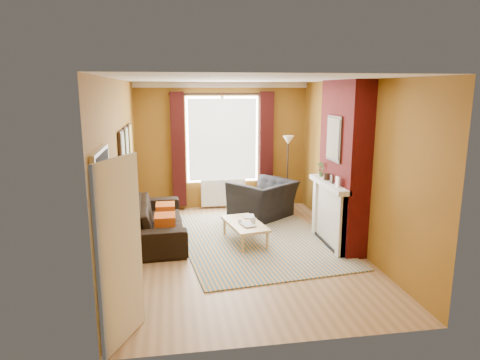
{
  "coord_description": "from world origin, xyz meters",
  "views": [
    {
      "loc": [
        -1.12,
        -6.7,
        2.65
      ],
      "look_at": [
        0.0,
        0.25,
        1.15
      ],
      "focal_mm": 32.0,
      "sensor_mm": 36.0,
      "label": 1
    }
  ],
  "objects_px": {
    "wicker_stool": "(254,201)",
    "floor_lamp": "(288,152)",
    "sofa": "(157,220)",
    "armchair": "(263,200)",
    "coffee_table": "(245,225)"
  },
  "relations": [
    {
      "from": "wicker_stool",
      "to": "floor_lamp",
      "type": "distance_m",
      "value": 1.3
    },
    {
      "from": "sofa",
      "to": "floor_lamp",
      "type": "distance_m",
      "value": 3.26
    },
    {
      "from": "armchair",
      "to": "sofa",
      "type": "bearing_deg",
      "value": -13.87
    },
    {
      "from": "coffee_table",
      "to": "floor_lamp",
      "type": "xyz_separation_m",
      "value": [
        1.27,
        1.86,
        0.99
      ]
    },
    {
      "from": "floor_lamp",
      "to": "sofa",
      "type": "bearing_deg",
      "value": -153.64
    },
    {
      "from": "wicker_stool",
      "to": "floor_lamp",
      "type": "xyz_separation_m",
      "value": [
        0.73,
        -0.02,
        1.07
      ]
    },
    {
      "from": "armchair",
      "to": "floor_lamp",
      "type": "xyz_separation_m",
      "value": [
        0.64,
        0.46,
        0.92
      ]
    },
    {
      "from": "wicker_stool",
      "to": "armchair",
      "type": "bearing_deg",
      "value": -79.47
    },
    {
      "from": "wicker_stool",
      "to": "floor_lamp",
      "type": "relative_size",
      "value": 0.29
    },
    {
      "from": "sofa",
      "to": "wicker_stool",
      "type": "xyz_separation_m",
      "value": [
        2.06,
        1.4,
        -0.1
      ]
    },
    {
      "from": "armchair",
      "to": "coffee_table",
      "type": "bearing_deg",
      "value": 28.85
    },
    {
      "from": "wicker_stool",
      "to": "floor_lamp",
      "type": "height_order",
      "value": "floor_lamp"
    },
    {
      "from": "coffee_table",
      "to": "sofa",
      "type": "bearing_deg",
      "value": 152.05
    },
    {
      "from": "armchair",
      "to": "wicker_stool",
      "type": "xyz_separation_m",
      "value": [
        -0.09,
        0.47,
        -0.15
      ]
    },
    {
      "from": "wicker_stool",
      "to": "coffee_table",
      "type": "bearing_deg",
      "value": -105.94
    }
  ]
}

